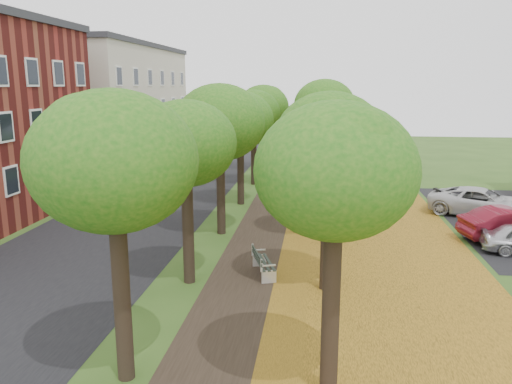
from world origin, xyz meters
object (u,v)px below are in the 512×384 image
(car_grey, at_px, (473,199))
(car_red, at_px, (512,224))
(bench, at_px, (262,263))
(car_white, at_px, (481,202))

(car_grey, bearing_deg, car_red, 163.93)
(bench, relative_size, car_white, 0.37)
(bench, height_order, car_white, car_white)
(car_red, relative_size, car_white, 0.85)
(car_grey, relative_size, car_white, 0.78)
(bench, bearing_deg, car_grey, -61.16)
(car_grey, height_order, car_white, car_white)
(car_grey, bearing_deg, car_white, 163.93)
(car_red, distance_m, car_grey, 5.83)
(car_grey, xyz_separation_m, car_white, (0.00, -1.47, 0.14))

